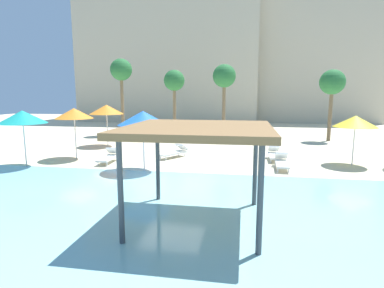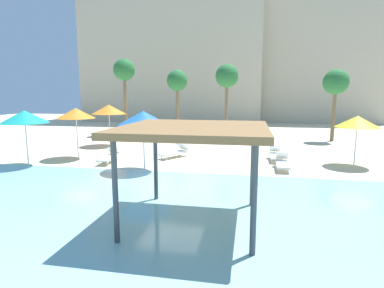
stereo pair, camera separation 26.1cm
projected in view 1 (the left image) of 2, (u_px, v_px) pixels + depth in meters
name	position (u px, v px, depth m)	size (l,w,h in m)	color
ground_plane	(172.00, 182.00, 12.87)	(80.00, 80.00, 0.00)	beige
lagoon_water	(125.00, 239.00, 7.75)	(44.00, 13.50, 0.04)	#8CC6CC
shade_pavilion	(198.00, 133.00, 8.43)	(3.93, 3.93, 2.76)	#42474C
beach_umbrella_teal_0	(22.00, 117.00, 15.31)	(2.32, 2.32, 2.82)	silver
beach_umbrella_yellow_1	(355.00, 121.00, 15.65)	(2.13, 2.13, 2.55)	silver
beach_umbrella_blue_3	(143.00, 118.00, 14.44)	(2.36, 2.36, 2.84)	silver
beach_umbrella_orange_4	(74.00, 113.00, 17.24)	(2.10, 2.10, 2.85)	silver
beach_umbrella_orange_5	(107.00, 109.00, 21.60)	(2.37, 2.37, 2.89)	silver
lounge_chair_0	(175.00, 152.00, 17.85)	(1.56, 1.91, 0.74)	white
lounge_chair_2	(282.00, 162.00, 15.17)	(0.68, 1.92, 0.74)	white
lounge_chair_3	(274.00, 154.00, 17.16)	(0.62, 1.90, 0.74)	white
lounge_chair_4	(109.00, 156.00, 16.54)	(0.69, 1.92, 0.74)	white
palm_tree_0	(174.00, 82.00, 28.26)	(1.90, 1.90, 5.81)	brown
palm_tree_1	(332.00, 84.00, 23.59)	(1.90, 1.90, 5.48)	brown
palm_tree_2	(224.00, 78.00, 25.44)	(1.90, 1.90, 6.05)	brown
palm_tree_3	(121.00, 72.00, 27.10)	(1.90, 1.90, 6.69)	brown
hotel_block_0	(171.00, 50.00, 42.79)	(23.45, 9.98, 19.19)	beige
hotel_block_1	(287.00, 63.00, 43.48)	(21.72, 11.79, 15.84)	beige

